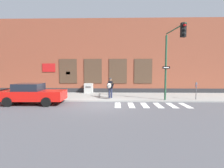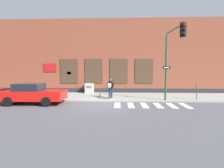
{
  "view_description": "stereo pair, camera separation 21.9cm",
  "coord_description": "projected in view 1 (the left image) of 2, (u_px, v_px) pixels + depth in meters",
  "views": [
    {
      "loc": [
        1.19,
        -12.35,
        2.47
      ],
      "look_at": [
        0.83,
        1.55,
        1.39
      ],
      "focal_mm": 28.0,
      "sensor_mm": 36.0,
      "label": 1
    },
    {
      "loc": [
        1.41,
        -12.34,
        2.47
      ],
      "look_at": [
        0.83,
        1.55,
        1.39
      ],
      "focal_mm": 28.0,
      "sensor_mm": 36.0,
      "label": 2
    }
  ],
  "objects": [
    {
      "name": "sidewalk",
      "position": [
        104.0,
        96.0,
        16.31
      ],
      "size": [
        28.0,
        5.1,
        0.1
      ],
      "color": "gray",
      "rests_on": "ground"
    },
    {
      "name": "building_backdrop",
      "position": [
        106.0,
        58.0,
        20.54
      ],
      "size": [
        28.0,
        4.06,
        7.96
      ],
      "color": "brown",
      "rests_on": "ground"
    },
    {
      "name": "ground_plane",
      "position": [
        100.0,
        105.0,
        12.53
      ],
      "size": [
        160.0,
        160.0,
        0.0
      ],
      "primitive_type": "plane",
      "color": "#4C4C51"
    },
    {
      "name": "red_car",
      "position": [
        32.0,
        94.0,
        12.72
      ],
      "size": [
        4.63,
        2.05,
        1.53
      ],
      "color": "red",
      "rests_on": "ground"
    },
    {
      "name": "parking_meter",
      "position": [
        196.0,
        88.0,
        14.2
      ],
      "size": [
        0.13,
        0.11,
        1.44
      ],
      "color": "#47474C",
      "rests_on": "sidewalk"
    },
    {
      "name": "busker",
      "position": [
        110.0,
        87.0,
        15.02
      ],
      "size": [
        0.71,
        0.55,
        1.72
      ],
      "color": "#1E233D",
      "rests_on": "sidewalk"
    },
    {
      "name": "crosswalk",
      "position": [
        151.0,
        105.0,
        12.38
      ],
      "size": [
        5.2,
        1.9,
        0.01
      ],
      "color": "silver",
      "rests_on": "ground"
    },
    {
      "name": "utility_box",
      "position": [
        89.0,
        88.0,
        18.4
      ],
      "size": [
        0.88,
        0.7,
        1.01
      ],
      "color": "#ADADA8",
      "rests_on": "sidewalk"
    },
    {
      "name": "traffic_light",
      "position": [
        172.0,
        52.0,
        12.58
      ],
      "size": [
        0.69,
        3.24,
        5.32
      ],
      "color": "#234C33",
      "rests_on": "sidewalk"
    }
  ]
}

